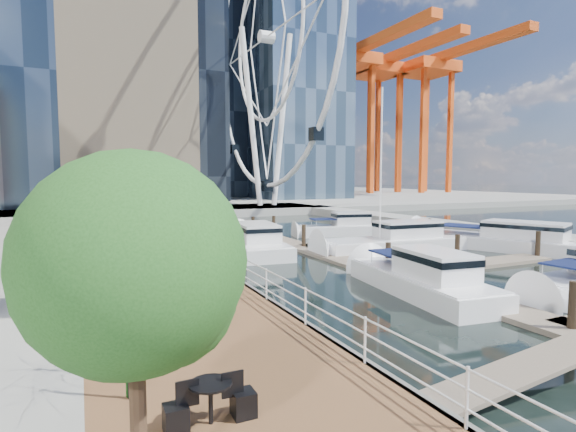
# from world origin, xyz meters

# --- Properties ---
(ground) EXTENTS (520.00, 520.00, 0.00)m
(ground) POSITION_xyz_m (0.00, 0.00, 0.00)
(ground) COLOR black
(ground) RESTS_ON ground
(boardwalk) EXTENTS (6.00, 60.00, 1.00)m
(boardwalk) POSITION_xyz_m (-9.00, 15.00, 0.50)
(boardwalk) COLOR brown
(boardwalk) RESTS_ON ground
(seawall) EXTENTS (0.25, 60.00, 1.00)m
(seawall) POSITION_xyz_m (-6.00, 15.00, 0.50)
(seawall) COLOR #595954
(seawall) RESTS_ON ground
(land_far) EXTENTS (200.00, 114.00, 1.00)m
(land_far) POSITION_xyz_m (0.00, 102.00, 0.50)
(land_far) COLOR gray
(land_far) RESTS_ON ground
(breakwater) EXTENTS (4.00, 60.00, 1.00)m
(breakwater) POSITION_xyz_m (20.00, 20.00, 0.50)
(breakwater) COLOR gray
(breakwater) RESTS_ON ground
(pier) EXTENTS (14.00, 12.00, 1.00)m
(pier) POSITION_xyz_m (14.00, 52.00, 0.50)
(pier) COLOR gray
(pier) RESTS_ON ground
(railing) EXTENTS (0.10, 60.00, 1.05)m
(railing) POSITION_xyz_m (-6.10, 15.00, 1.52)
(railing) COLOR white
(railing) RESTS_ON boardwalk
(floating_docks) EXTENTS (16.00, 34.00, 2.60)m
(floating_docks) POSITION_xyz_m (7.97, 9.98, 0.49)
(floating_docks) COLOR #6D6051
(floating_docks) RESTS_ON ground
(ferris_wheel) EXTENTS (5.80, 45.60, 47.80)m
(ferris_wheel) POSITION_xyz_m (14.00, 52.00, 25.92)
(ferris_wheel) COLOR white
(ferris_wheel) RESTS_ON ground
(port_cranes) EXTENTS (40.00, 52.00, 38.00)m
(port_cranes) POSITION_xyz_m (67.67, 95.67, 20.00)
(port_cranes) COLOR #D84C14
(port_cranes) RESTS_ON ground
(street_trees) EXTENTS (2.60, 42.60, 4.60)m
(street_trees) POSITION_xyz_m (-11.40, 14.00, 4.29)
(street_trees) COLOR #3F2B1C
(street_trees) RESTS_ON ground
(cafe_tables) EXTENTS (2.50, 13.70, 0.74)m
(cafe_tables) POSITION_xyz_m (-10.40, -2.00, 1.37)
(cafe_tables) COLOR black
(cafe_tables) RESTS_ON ground
(pedestrian_near) EXTENTS (0.82, 0.73, 1.88)m
(pedestrian_near) POSITION_xyz_m (-8.04, 4.65, 1.94)
(pedestrian_near) COLOR #535B6F
(pedestrian_near) RESTS_ON boardwalk
(pedestrian_mid) EXTENTS (0.68, 0.86, 1.76)m
(pedestrian_mid) POSITION_xyz_m (-8.35, 16.88, 1.88)
(pedestrian_mid) COLOR #7D6056
(pedestrian_mid) RESTS_ON boardwalk
(pedestrian_far) EXTENTS (1.14, 0.59, 1.87)m
(pedestrian_far) POSITION_xyz_m (-9.79, 32.65, 1.93)
(pedestrian_far) COLOR #343A41
(pedestrian_far) RESTS_ON boardwalk
(moored_yachts) EXTENTS (23.57, 33.32, 11.50)m
(moored_yachts) POSITION_xyz_m (8.28, 12.75, 0.00)
(moored_yachts) COLOR silver
(moored_yachts) RESTS_ON ground
(cafe_seating) EXTENTS (3.26, 13.41, 2.76)m
(cafe_seating) POSITION_xyz_m (-11.05, -5.55, 2.30)
(cafe_seating) COLOR #0F391A
(cafe_seating) RESTS_ON ground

